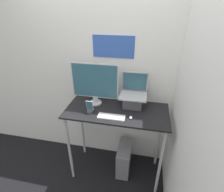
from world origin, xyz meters
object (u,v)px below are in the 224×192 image
Objects in this scene: monitor at (95,84)px; computer_tower at (124,158)px; laptop at (133,98)px; cell_phone at (90,109)px; mouse at (131,118)px; keyboard at (111,117)px.

monitor reaches higher than computer_tower.
laptop is at bearing 3.62° from monitor.
mouse is at bearing -3.04° from cell_phone.
monitor reaches higher than laptop.
cell_phone is at bearing -91.84° from monitor.
laptop is 0.92m from computer_tower.
laptop is 7.39× the size of mouse.
monitor is 3.68× the size of cell_phone.
monitor is 1.35× the size of computer_tower.
laptop is 0.52m from cell_phone.
monitor is at bearing -176.38° from laptop.
laptop reaches higher than cell_phone.
laptop is 0.36m from keyboard.
laptop is at bearing 91.56° from mouse.
mouse is at bearing 6.01° from keyboard.
keyboard is 0.27m from cell_phone.
monitor is at bearing 152.95° from mouse.
mouse is 0.13× the size of computer_tower.
computer_tower is (-0.06, -0.09, -0.91)m from laptop.
keyboard is at bearing -45.69° from monitor.
cell_phone reaches higher than computer_tower.
mouse reaches higher than computer_tower.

